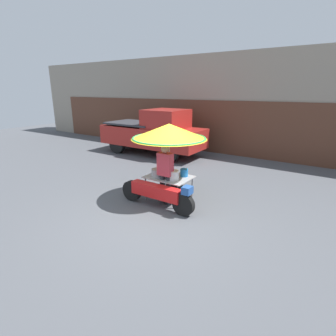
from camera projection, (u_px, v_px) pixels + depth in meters
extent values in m
plane|color=#4C4F54|center=(158.00, 216.00, 6.20)|extent=(36.00, 36.00, 0.00)
cube|color=gray|center=(259.00, 105.00, 11.77)|extent=(28.00, 2.00, 4.41)
cube|color=#563323|center=(250.00, 130.00, 11.23)|extent=(23.80, 0.06, 2.40)
cylinder|color=black|center=(183.00, 205.00, 6.15)|extent=(0.55, 0.14, 0.55)
cylinder|color=black|center=(132.00, 191.00, 6.99)|extent=(0.55, 0.14, 0.55)
cube|color=red|center=(156.00, 191.00, 6.52)|extent=(1.41, 0.24, 0.32)
cube|color=#234C93|center=(187.00, 190.00, 5.99)|extent=(0.20, 0.24, 0.18)
cylinder|color=black|center=(174.00, 188.00, 7.26)|extent=(0.50, 0.14, 0.50)
cylinder|color=#515156|center=(177.00, 197.00, 6.47)|extent=(0.03, 0.03, 0.63)
cylinder|color=#515156|center=(192.00, 188.00, 7.07)|extent=(0.03, 0.03, 0.63)
cylinder|color=#515156|center=(146.00, 189.00, 6.99)|extent=(0.03, 0.03, 0.63)
cylinder|color=#515156|center=(162.00, 181.00, 7.59)|extent=(0.03, 0.03, 0.63)
cube|color=#9E9EA3|center=(169.00, 177.00, 6.94)|extent=(1.17, 0.89, 0.02)
cylinder|color=#B2B2B7|center=(169.00, 158.00, 6.79)|extent=(0.03, 0.03, 1.01)
cone|color=yellow|center=(169.00, 131.00, 6.59)|extent=(1.93, 1.93, 0.38)
torus|color=green|center=(169.00, 138.00, 6.64)|extent=(1.88, 1.88, 0.05)
cylinder|color=#939399|center=(158.00, 173.00, 6.92)|extent=(0.32, 0.32, 0.20)
cylinder|color=silver|center=(173.00, 175.00, 6.69)|extent=(0.30, 0.30, 0.24)
cylinder|color=silver|center=(171.00, 173.00, 7.10)|extent=(0.24, 0.24, 0.07)
cylinder|color=#1E6BB2|center=(184.00, 173.00, 6.93)|extent=(0.21, 0.21, 0.20)
cylinder|color=#2D2D33|center=(162.00, 189.00, 6.82)|extent=(0.14, 0.14, 0.77)
cylinder|color=#2D2D33|center=(168.00, 190.00, 6.73)|extent=(0.14, 0.14, 0.77)
cube|color=#C13847|center=(165.00, 164.00, 6.58)|extent=(0.38, 0.22, 0.58)
sphere|color=#A87A5B|center=(165.00, 149.00, 6.47)|extent=(0.21, 0.21, 0.21)
cylinder|color=black|center=(169.00, 152.00, 10.65)|extent=(0.83, 0.24, 0.83)
cylinder|color=black|center=(188.00, 146.00, 11.88)|extent=(0.83, 0.24, 0.83)
cylinder|color=black|center=(117.00, 144.00, 12.19)|extent=(0.83, 0.24, 0.83)
cylinder|color=black|center=(139.00, 139.00, 13.42)|extent=(0.83, 0.24, 0.83)
cube|color=#A3231E|center=(152.00, 136.00, 11.91)|extent=(4.83, 1.81, 0.84)
cube|color=#A3231E|center=(166.00, 119.00, 11.27)|extent=(1.64, 1.66, 0.79)
cube|color=#2D2D33|center=(135.00, 123.00, 12.28)|extent=(2.51, 1.74, 0.08)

